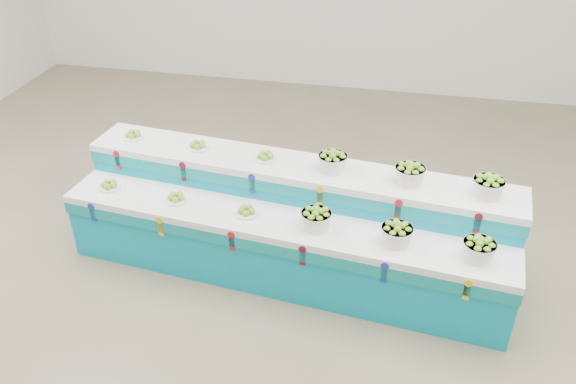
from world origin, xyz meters
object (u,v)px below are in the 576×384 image
object	(u,v)px
plate_upper_mid	(198,145)
basket_lower_left	(316,218)
display_stand	(288,223)
basket_upper_right	(488,186)

from	to	relation	value
plate_upper_mid	basket_lower_left	bearing A→B (deg)	-27.18
display_stand	basket_upper_right	xyz separation A→B (m)	(1.77, 0.07, 0.61)
display_stand	basket_upper_right	world-z (taller)	basket_upper_right
plate_upper_mid	basket_upper_right	world-z (taller)	basket_upper_right
display_stand	basket_lower_left	distance (m)	0.54
display_stand	basket_upper_right	distance (m)	1.88
plate_upper_mid	basket_upper_right	xyz separation A→B (m)	(2.78, -0.31, 0.06)
plate_upper_mid	display_stand	bearing A→B (deg)	-20.63
basket_lower_left	basket_upper_right	world-z (taller)	basket_upper_right
basket_lower_left	display_stand	bearing A→B (deg)	136.70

